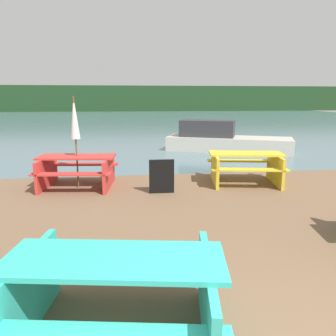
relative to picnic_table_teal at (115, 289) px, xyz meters
The scene contains 8 objects.
water 31.23m from the picnic_table_teal, 87.79° to the left, with size 60.00×50.00×0.00m.
far_treeline 51.24m from the picnic_table_teal, 88.65° to the left, with size 80.00×1.60×4.00m.
picnic_table_teal is the anchor object (origin of this frame).
picnic_table_yellow 5.86m from the picnic_table_teal, 59.19° to the left, with size 1.96×1.65×0.76m.
picnic_table_red 5.27m from the picnic_table_teal, 101.51° to the left, with size 1.88×1.56×0.75m.
umbrella_white 5.39m from the picnic_table_teal, 101.51° to the left, with size 0.22×0.22×2.12m.
boat 10.84m from the picnic_table_teal, 68.75° to the left, with size 5.03×3.25×1.21m.
signboard 4.52m from the picnic_table_teal, 78.95° to the left, with size 0.55×0.08×0.75m.
Camera 1 is at (-1.06, -1.46, 2.07)m, focal length 35.00 mm.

